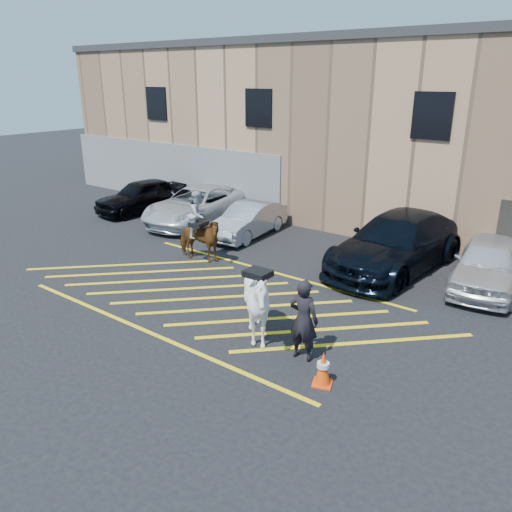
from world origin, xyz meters
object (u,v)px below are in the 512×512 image
Objects in this scene: car_white_suv at (488,263)px; car_blue_suv at (397,242)px; car_silver_sedan at (248,220)px; handler at (304,320)px; car_white_pickup at (198,205)px; saddled_white at (258,304)px; mounted_bay at (199,233)px; traffic_cone at (323,368)px; car_black_suv at (142,196)px.

car_blue_suv is at bearing 176.37° from car_white_suv.
car_blue_suv reaches higher than car_silver_sedan.
handler is (-2.17, -6.54, 0.18)m from car_white_suv.
car_white_suv is 6.90m from handler.
car_white_suv is 2.36× the size of handler.
handler is at bearing -41.95° from car_white_pickup.
saddled_white is (8.06, -6.55, 0.22)m from car_white_pickup.
car_blue_suv is 2.53× the size of mounted_bay.
car_silver_sedan is at bearing -49.10° from handler.
car_white_pickup is 12.38m from traffic_cone.
car_white_pickup is at bearing 133.95° from mounted_bay.
car_blue_suv is at bearing 101.11° from traffic_cone.
car_blue_suv is 3.13× the size of saddled_white.
car_black_suv is 6.09m from car_silver_sedan.
mounted_bay is at bearing -32.11° from handler.
car_white_suv is 7.28m from traffic_cone.
traffic_cone is (6.84, -3.74, -0.59)m from mounted_bay.
mounted_bay is (-5.99, 3.13, 0.04)m from handler.
handler is (12.47, -6.31, 0.18)m from car_black_suv.
car_silver_sedan is at bearing -11.45° from car_white_pickup.
mounted_bay is at bearing 146.64° from saddled_white.
car_black_suv is at bearing 150.66° from saddled_white.
mounted_bay is (6.48, -3.18, 0.22)m from car_black_suv.
saddled_white is (5.18, -6.31, 0.33)m from car_silver_sedan.
car_white_suv is (11.44, 0.02, -0.01)m from car_white_pickup.
car_white_pickup is at bearing -175.04° from car_blue_suv.
car_silver_sedan is 1.62× the size of mounted_bay.
saddled_white is at bearing -55.82° from car_silver_sedan.
mounted_bay is at bearing 151.33° from traffic_cone.
car_white_pickup reaches higher than traffic_cone.
car_black_suv is at bearing 174.41° from car_white_suv.
car_white_suv reaches higher than car_black_suv.
car_black_suv is 1.83× the size of mounted_bay.
car_white_suv is 8.85m from mounted_bay.
handler is at bearing -114.85° from car_white_suv.
traffic_cone is (13.32, -6.92, -0.37)m from car_black_suv.
car_blue_suv is 2.70m from car_white_suv.
car_white_suv is at bearing 8.58° from car_blue_suv.
car_black_suv is at bearing -173.82° from car_blue_suv.
handler is at bearing -79.58° from car_blue_suv.
car_white_pickup is at bearing 173.60° from car_white_suv.
car_white_pickup reaches higher than car_white_suv.
traffic_cone is at bearing -20.27° from car_black_suv.
car_black_suv is 0.81× the size of car_white_pickup.
car_blue_suv is at bearing -89.83° from handler.
car_white_pickup is at bearing 144.80° from traffic_cone.
mounted_bay is 3.24× the size of traffic_cone.
mounted_bay is 7.82m from traffic_cone.
handler is at bearing 144.41° from traffic_cone.
car_white_suv is 7.38m from saddled_white.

